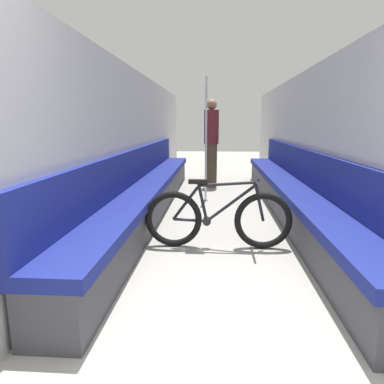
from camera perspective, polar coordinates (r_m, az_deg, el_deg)
The scene contains 8 objects.
wall_left at distance 5.16m, azimuth -10.16°, elevation 8.20°, with size 0.10×10.95×2.10m, color #B2B2B7.
wall_right at distance 5.19m, azimuth 19.43°, elevation 7.75°, with size 0.10×10.95×2.10m, color #B2B2B7.
bench_seat_row_left at distance 5.16m, azimuth -7.12°, elevation 0.09°, with size 0.48×6.56×0.96m.
bench_seat_row_right at distance 5.18m, azimuth 16.18°, elevation -0.23°, with size 0.48×6.56×0.96m.
bicycle at distance 3.67m, azimuth 4.32°, elevation -4.41°, with size 1.57×0.46×0.79m.
grab_pole_near at distance 7.91m, azimuth 2.33°, elevation 9.18°, with size 0.08×0.08×2.08m.
grab_pole_far at distance 5.81m, azimuth 2.34°, elevation 8.35°, with size 0.08×0.08×2.08m.
passenger_standing at distance 7.13m, azimuth 3.23°, elevation 8.27°, with size 0.30×0.30×1.79m.
Camera 1 is at (-0.06, -1.12, 1.33)m, focal length 32.00 mm.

